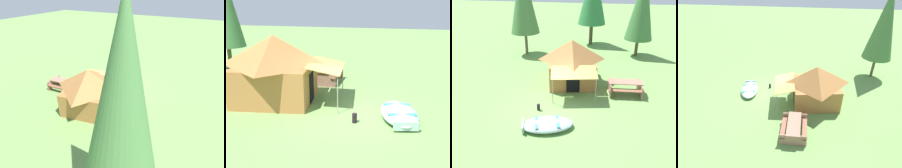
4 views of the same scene
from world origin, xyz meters
The scene contains 7 objects.
ground_plane centered at (0.00, 0.00, 0.00)m, with size 80.00×80.00×0.00m, color #6C994E.
beached_rowboat centered at (0.20, -1.73, 0.20)m, with size 2.58×1.83×0.38m.
canvas_cabin_tent centered at (0.61, 3.26, 1.40)m, with size 3.45×4.77×2.70m.
picnic_table centered at (3.81, 2.23, 0.48)m, with size 1.97×1.56×0.75m.
cooler_box centered at (0.92, 2.26, 0.16)m, with size 0.47×0.33×0.31m, color #AE292A.
fuel_can centered at (-0.57, -0.32, 0.16)m, with size 0.17×0.17×0.33m, color black.
pine_tree_far_center centered at (-3.82, 8.03, 4.48)m, with size 2.28×2.28×7.20m.
Camera 4 is at (10.89, 3.13, 7.75)m, focal length 28.50 mm.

